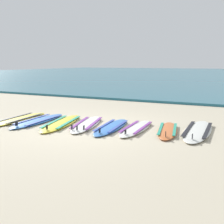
# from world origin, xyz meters

# --- Properties ---
(ground_plane) EXTENTS (80.00, 80.00, 0.00)m
(ground_plane) POSITION_xyz_m (0.00, 0.00, 0.00)
(ground_plane) COLOR #C1B599
(sea) EXTENTS (80.00, 60.00, 0.10)m
(sea) POSITION_xyz_m (0.00, 35.32, 0.05)
(sea) COLOR #23667A
(sea) RESTS_ON ground
(surfboard_0) EXTENTS (0.71, 2.27, 0.18)m
(surfboard_0) POSITION_xyz_m (-2.28, 0.09, 0.04)
(surfboard_0) COLOR yellow
(surfboard_0) RESTS_ON ground
(surfboard_1) EXTENTS (0.70, 2.32, 0.18)m
(surfboard_1) POSITION_xyz_m (-1.62, 0.12, 0.04)
(surfboard_1) COLOR #3875CC
(surfboard_1) RESTS_ON ground
(surfboard_2) EXTENTS (1.14, 2.46, 0.18)m
(surfboard_2) POSITION_xyz_m (-0.85, 0.17, 0.04)
(surfboard_2) COLOR yellow
(surfboard_2) RESTS_ON ground
(surfboard_3) EXTENTS (1.10, 2.29, 0.18)m
(surfboard_3) POSITION_xyz_m (-0.15, 0.36, 0.04)
(surfboard_3) COLOR white
(surfboard_3) RESTS_ON ground
(surfboard_4) EXTENTS (0.76, 2.14, 0.18)m
(surfboard_4) POSITION_xyz_m (0.59, 0.33, 0.04)
(surfboard_4) COLOR #3875CC
(surfboard_4) RESTS_ON ground
(surfboard_5) EXTENTS (0.63, 2.06, 0.18)m
(surfboard_5) POSITION_xyz_m (1.22, 0.47, 0.04)
(surfboard_5) COLOR silver
(surfboard_5) RESTS_ON ground
(surfboard_6) EXTENTS (0.86, 1.96, 0.18)m
(surfboard_6) POSITION_xyz_m (1.99, 0.60, 0.04)
(surfboard_6) COLOR orange
(surfboard_6) RESTS_ON ground
(surfboard_7) EXTENTS (0.75, 2.52, 0.18)m
(surfboard_7) POSITION_xyz_m (2.67, 0.88, 0.04)
(surfboard_7) COLOR silver
(surfboard_7) RESTS_ON ground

